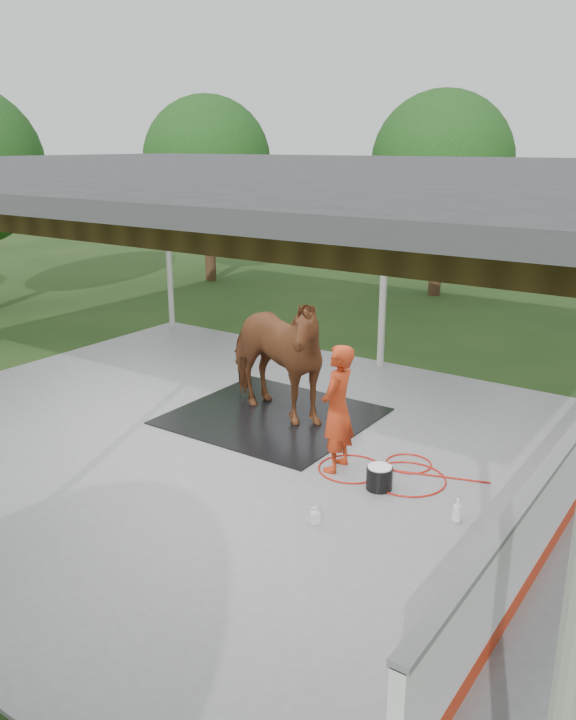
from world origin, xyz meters
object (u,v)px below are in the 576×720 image
Objects in this scene: horse at (272,354)px; wash_bucket at (379,477)px; handler at (337,408)px; dasher_board at (556,498)px.

horse is 7.26× the size of wash_bucket.
handler reaches higher than wash_bucket.
wash_bucket is at bearing -101.86° from horse.
horse is 2.13m from handler.
dasher_board is 2.97m from handler.
handler reaches higher than dasher_board.
horse reaches higher than wash_bucket.
dasher_board is 4.98m from horse.
dasher_board is at bearing -0.42° from wash_bucket.
handler is 5.20× the size of wash_bucket.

